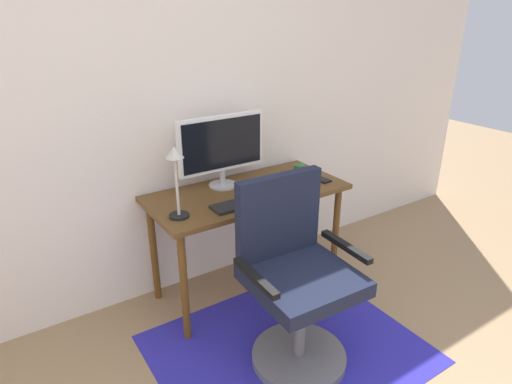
% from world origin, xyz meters
% --- Properties ---
extents(wall_back, '(6.00, 0.10, 2.60)m').
position_xyz_m(wall_back, '(0.00, 2.20, 1.30)').
color(wall_back, white).
rests_on(wall_back, ground).
extents(area_rug, '(1.40, 1.16, 0.01)m').
position_xyz_m(area_rug, '(0.39, 1.21, 0.00)').
color(area_rug, '#2C27A8').
rests_on(area_rug, ground).
extents(desk, '(1.24, 0.58, 0.72)m').
position_xyz_m(desk, '(0.53, 1.84, 0.63)').
color(desk, brown).
rests_on(desk, ground).
extents(monitor, '(0.58, 0.18, 0.46)m').
position_xyz_m(monitor, '(0.43, 1.99, 0.99)').
color(monitor, '#B2B2B7').
rests_on(monitor, desk).
extents(keyboard, '(0.43, 0.13, 0.02)m').
position_xyz_m(keyboard, '(0.42, 1.67, 0.73)').
color(keyboard, black).
rests_on(keyboard, desk).
extents(computer_mouse, '(0.06, 0.10, 0.03)m').
position_xyz_m(computer_mouse, '(0.77, 1.69, 0.74)').
color(computer_mouse, black).
rests_on(computer_mouse, desk).
extents(coffee_cup, '(0.07, 0.07, 0.09)m').
position_xyz_m(coffee_cup, '(0.93, 1.83, 0.76)').
color(coffee_cup, '#24612F').
rests_on(coffee_cup, desk).
extents(cell_phone, '(0.08, 0.15, 0.01)m').
position_xyz_m(cell_phone, '(1.03, 1.73, 0.72)').
color(cell_phone, black).
rests_on(cell_phone, desk).
extents(desk_lamp, '(0.11, 0.11, 0.40)m').
position_xyz_m(desk_lamp, '(0.01, 1.73, 0.99)').
color(desk_lamp, black).
rests_on(desk_lamp, desk).
extents(office_chair, '(0.60, 0.53, 1.01)m').
position_xyz_m(office_chair, '(0.39, 1.17, 0.45)').
color(office_chair, slate).
rests_on(office_chair, ground).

